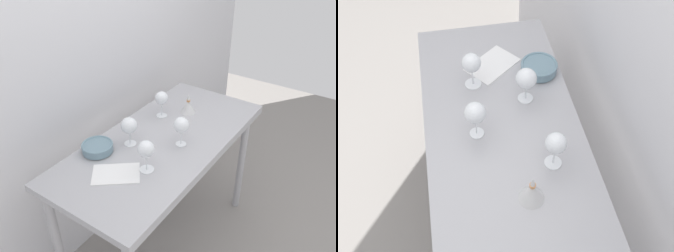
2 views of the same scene
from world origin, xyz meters
The scene contains 10 objects.
ground_plane centered at (0.00, 0.00, 0.00)m, with size 6.00×6.00×0.00m, color gray.
back_wall centered at (0.00, 0.49, 1.30)m, with size 3.80×0.04×2.60m, color silver.
steel_counter centered at (0.00, -0.01, 0.79)m, with size 1.40×0.65×0.90m.
wine_glass_near_left centered at (-0.28, -0.10, 1.02)m, with size 0.09×0.09×0.17m.
wine_glass_far_right centered at (0.21, 0.15, 1.02)m, with size 0.08×0.08×0.17m.
wine_glass_near_center centered at (0.01, -0.12, 1.02)m, with size 0.09×0.09×0.17m.
wine_glass_far_left centered at (-0.14, 0.12, 1.02)m, with size 0.09×0.09×0.17m.
tasting_sheet_upper centered at (-0.39, 0.01, 0.90)m, with size 0.16×0.24×0.00m, color white.
tasting_bowl centered at (-0.30, 0.22, 0.93)m, with size 0.17×0.17×0.05m.
decanter_funnel centered at (0.34, 0.04, 0.94)m, with size 0.10×0.10×0.13m.
Camera 1 is at (-1.36, -0.97, 2.03)m, focal length 37.43 mm.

